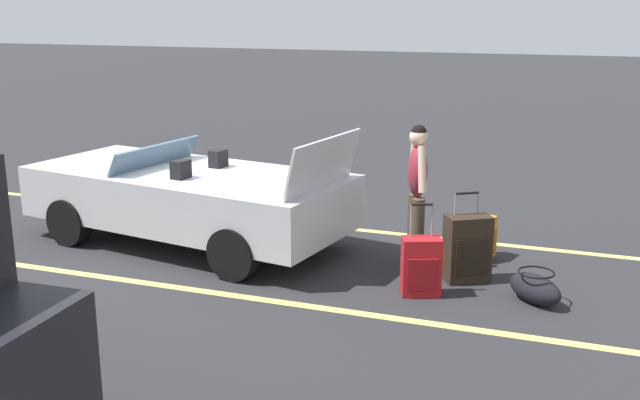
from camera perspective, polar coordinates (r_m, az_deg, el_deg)
The scene contains 9 objects.
ground_plane at distance 9.73m, azimuth -9.84°, elevation -3.20°, with size 80.00×80.00×0.00m, color #28282B.
lot_line_near at distance 10.78m, azimuth -6.59°, elevation -1.30°, with size 18.00×0.12×0.01m, color #EAE066.
lot_line_mid at distance 8.57m, azimuth -14.64°, elevation -5.96°, with size 18.00×0.12×0.01m, color #EAE066.
convertible_car at distance 9.69m, azimuth -10.91°, elevation 0.32°, with size 4.37×2.41×1.53m.
suitcase_large_black at distance 8.33m, azimuth 11.18°, elevation -3.65°, with size 0.56×0.49×0.99m.
suitcase_medium_bright at distance 7.87m, azimuth 7.72°, elevation -5.05°, with size 0.46×0.37×0.98m.
suitcase_small_carryon at distance 9.14m, azimuth 12.36°, elevation -2.87°, with size 0.29×0.38×0.50m.
duffel_bag at distance 7.95m, azimuth 16.10°, elevation -6.48°, with size 0.68×0.64×0.34m.
traveler_person at distance 8.60m, azimuth 7.42°, elevation 0.97°, with size 0.35×0.58×1.65m.
Camera 1 is at (-4.66, 8.01, 2.95)m, focal length 41.91 mm.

